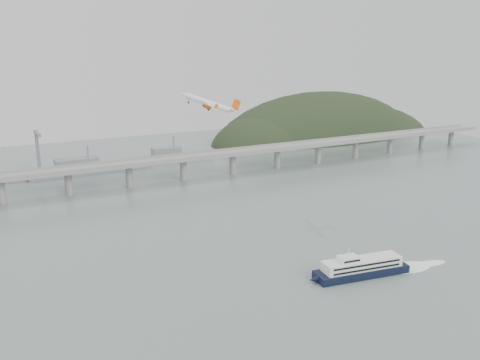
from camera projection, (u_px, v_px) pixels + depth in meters
ground at (287, 265)px, 280.19m from camera, size 900.00×900.00×0.00m
bridge at (161, 163)px, 445.54m from camera, size 800.00×22.00×23.90m
headland at (327, 149)px, 698.35m from camera, size 365.00×155.00×156.00m
ferry at (361, 268)px, 266.77m from camera, size 85.19×23.96×16.11m
airliner at (210, 104)px, 317.80m from camera, size 36.70×34.42×15.72m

